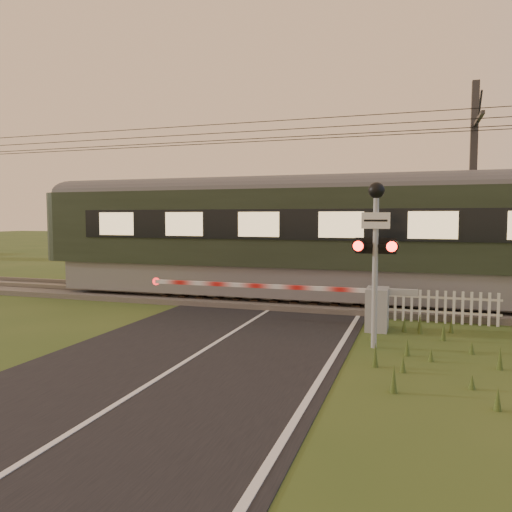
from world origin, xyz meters
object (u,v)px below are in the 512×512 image
(crossing_signal, at_px, (376,235))
(catenary_mast, at_px, (473,188))
(picket_fence, at_px, (437,307))
(boom_gate, at_px, (361,305))

(crossing_signal, bearing_deg, catenary_mast, 70.40)
(crossing_signal, height_order, catenary_mast, catenary_mast)
(catenary_mast, bearing_deg, crossing_signal, -109.60)
(picket_fence, height_order, catenary_mast, catenary_mast)
(boom_gate, distance_m, crossing_signal, 2.66)
(boom_gate, bearing_deg, crossing_signal, -75.62)
(boom_gate, bearing_deg, catenary_mast, 60.86)
(boom_gate, height_order, picket_fence, boom_gate)
(boom_gate, xyz_separation_m, picket_fence, (1.88, 1.40, -0.17))
(picket_fence, relative_size, catenary_mast, 0.44)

